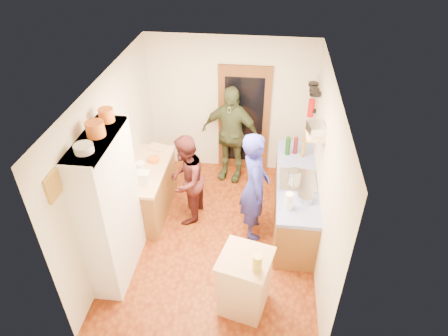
% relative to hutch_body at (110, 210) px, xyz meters
% --- Properties ---
extents(floor, '(3.00, 4.00, 0.02)m').
position_rel_hutch_body_xyz_m(floor, '(1.30, 0.80, -1.11)').
color(floor, brown).
rests_on(floor, ground).
extents(ceiling, '(3.00, 4.00, 0.02)m').
position_rel_hutch_body_xyz_m(ceiling, '(1.30, 0.80, 1.51)').
color(ceiling, silver).
rests_on(ceiling, ground).
extents(wall_back, '(3.00, 0.02, 2.60)m').
position_rel_hutch_body_xyz_m(wall_back, '(1.30, 2.81, 0.20)').
color(wall_back, beige).
rests_on(wall_back, ground).
extents(wall_front, '(3.00, 0.02, 2.60)m').
position_rel_hutch_body_xyz_m(wall_front, '(1.30, -1.21, 0.20)').
color(wall_front, beige).
rests_on(wall_front, ground).
extents(wall_left, '(0.02, 4.00, 2.60)m').
position_rel_hutch_body_xyz_m(wall_left, '(-0.21, 0.80, 0.20)').
color(wall_left, beige).
rests_on(wall_left, ground).
extents(wall_right, '(0.02, 4.00, 2.60)m').
position_rel_hutch_body_xyz_m(wall_right, '(2.81, 0.80, 0.20)').
color(wall_right, beige).
rests_on(wall_right, ground).
extents(door_frame, '(0.95, 0.06, 2.10)m').
position_rel_hutch_body_xyz_m(door_frame, '(1.55, 2.77, -0.05)').
color(door_frame, brown).
rests_on(door_frame, ground).
extents(door_glass, '(0.70, 0.02, 1.70)m').
position_rel_hutch_body_xyz_m(door_glass, '(1.55, 2.74, -0.05)').
color(door_glass, black).
rests_on(door_glass, door_frame).
extents(hutch_body, '(0.40, 1.20, 2.20)m').
position_rel_hutch_body_xyz_m(hutch_body, '(0.00, 0.00, 0.00)').
color(hutch_body, white).
rests_on(hutch_body, ground).
extents(hutch_top_shelf, '(0.40, 1.14, 0.04)m').
position_rel_hutch_body_xyz_m(hutch_top_shelf, '(0.00, 0.00, 1.08)').
color(hutch_top_shelf, white).
rests_on(hutch_top_shelf, hutch_body).
extents(plate_stack, '(0.22, 0.22, 0.09)m').
position_rel_hutch_body_xyz_m(plate_stack, '(0.00, -0.30, 1.14)').
color(plate_stack, white).
rests_on(plate_stack, hutch_top_shelf).
extents(orange_pot_a, '(0.22, 0.22, 0.18)m').
position_rel_hutch_body_xyz_m(orange_pot_a, '(0.00, 0.05, 1.19)').
color(orange_pot_a, orange).
rests_on(orange_pot_a, hutch_top_shelf).
extents(orange_pot_b, '(0.19, 0.19, 0.17)m').
position_rel_hutch_body_xyz_m(orange_pot_b, '(0.00, 0.41, 1.18)').
color(orange_pot_b, orange).
rests_on(orange_pot_b, hutch_top_shelf).
extents(left_counter_base, '(0.60, 1.40, 0.85)m').
position_rel_hutch_body_xyz_m(left_counter_base, '(0.10, 1.25, -0.68)').
color(left_counter_base, brown).
rests_on(left_counter_base, ground).
extents(left_counter_top, '(0.64, 1.44, 0.05)m').
position_rel_hutch_body_xyz_m(left_counter_top, '(0.10, 1.25, -0.23)').
color(left_counter_top, '#DAAF7B').
rests_on(left_counter_top, left_counter_base).
extents(toaster, '(0.26, 0.18, 0.19)m').
position_rel_hutch_body_xyz_m(toaster, '(0.15, 0.88, -0.11)').
color(toaster, white).
rests_on(toaster, left_counter_top).
extents(kettle, '(0.18, 0.18, 0.16)m').
position_rel_hutch_body_xyz_m(kettle, '(0.05, 1.16, -0.12)').
color(kettle, white).
rests_on(kettle, left_counter_top).
extents(orange_bowl, '(0.22, 0.22, 0.08)m').
position_rel_hutch_body_xyz_m(orange_bowl, '(0.18, 1.45, -0.16)').
color(orange_bowl, orange).
rests_on(orange_bowl, left_counter_top).
extents(chopping_board, '(0.35, 0.30, 0.02)m').
position_rel_hutch_body_xyz_m(chopping_board, '(0.12, 1.87, -0.19)').
color(chopping_board, '#DAAF7B').
rests_on(chopping_board, left_counter_top).
extents(right_counter_base, '(0.60, 2.20, 0.84)m').
position_rel_hutch_body_xyz_m(right_counter_base, '(2.50, 1.30, -0.68)').
color(right_counter_base, brown).
rests_on(right_counter_base, ground).
extents(right_counter_top, '(0.62, 2.22, 0.06)m').
position_rel_hutch_body_xyz_m(right_counter_top, '(2.50, 1.30, -0.23)').
color(right_counter_top, '#1F2CB6').
rests_on(right_counter_top, right_counter_base).
extents(hob, '(0.55, 0.58, 0.04)m').
position_rel_hutch_body_xyz_m(hob, '(2.50, 1.19, -0.18)').
color(hob, silver).
rests_on(hob, right_counter_top).
extents(pot_on_hob, '(0.19, 0.19, 0.13)m').
position_rel_hutch_body_xyz_m(pot_on_hob, '(2.45, 1.24, -0.10)').
color(pot_on_hob, silver).
rests_on(pot_on_hob, hob).
extents(bottle_a, '(0.10, 0.10, 0.32)m').
position_rel_hutch_body_xyz_m(bottle_a, '(2.35, 1.94, -0.04)').
color(bottle_a, '#143F14').
rests_on(bottle_a, right_counter_top).
extents(bottle_b, '(0.09, 0.09, 0.30)m').
position_rel_hutch_body_xyz_m(bottle_b, '(2.48, 1.99, -0.05)').
color(bottle_b, '#591419').
rests_on(bottle_b, right_counter_top).
extents(bottle_c, '(0.08, 0.08, 0.29)m').
position_rel_hutch_body_xyz_m(bottle_c, '(2.61, 1.91, -0.05)').
color(bottle_c, olive).
rests_on(bottle_c, right_counter_top).
extents(paper_towel, '(0.13, 0.13, 0.26)m').
position_rel_hutch_body_xyz_m(paper_towel, '(2.35, 0.54, -0.07)').
color(paper_towel, white).
rests_on(paper_towel, right_counter_top).
extents(mixing_bowl, '(0.30, 0.30, 0.09)m').
position_rel_hutch_body_xyz_m(mixing_bowl, '(2.60, 0.75, -0.15)').
color(mixing_bowl, silver).
rests_on(mixing_bowl, right_counter_top).
extents(island_base, '(0.67, 0.67, 0.86)m').
position_rel_hutch_body_xyz_m(island_base, '(1.83, -0.46, -0.67)').
color(island_base, '#DAAF7B').
rests_on(island_base, ground).
extents(island_top, '(0.75, 0.75, 0.05)m').
position_rel_hutch_body_xyz_m(island_top, '(1.83, -0.46, -0.22)').
color(island_top, '#DAAF7B').
rests_on(island_top, island_base).
extents(cutting_board, '(0.41, 0.36, 0.02)m').
position_rel_hutch_body_xyz_m(cutting_board, '(1.79, -0.40, -0.21)').
color(cutting_board, white).
rests_on(cutting_board, island_top).
extents(oil_jar, '(0.14, 0.14, 0.23)m').
position_rel_hutch_body_xyz_m(oil_jar, '(1.97, -0.62, -0.08)').
color(oil_jar, '#AD9E2D').
rests_on(oil_jar, island_top).
extents(pan_rail, '(0.02, 0.65, 0.02)m').
position_rel_hutch_body_xyz_m(pan_rail, '(2.76, 2.33, 0.95)').
color(pan_rail, silver).
rests_on(pan_rail, wall_right).
extents(pan_hang_a, '(0.18, 0.18, 0.05)m').
position_rel_hutch_body_xyz_m(pan_hang_a, '(2.70, 2.15, 0.82)').
color(pan_hang_a, black).
rests_on(pan_hang_a, pan_rail).
extents(pan_hang_b, '(0.16, 0.16, 0.05)m').
position_rel_hutch_body_xyz_m(pan_hang_b, '(2.70, 2.35, 0.80)').
color(pan_hang_b, black).
rests_on(pan_hang_b, pan_rail).
extents(pan_hang_c, '(0.17, 0.17, 0.05)m').
position_rel_hutch_body_xyz_m(pan_hang_c, '(2.70, 2.55, 0.81)').
color(pan_hang_c, black).
rests_on(pan_hang_c, pan_rail).
extents(wall_shelf, '(0.26, 0.42, 0.03)m').
position_rel_hutch_body_xyz_m(wall_shelf, '(2.67, 1.25, 0.60)').
color(wall_shelf, '#DAAF7B').
rests_on(wall_shelf, wall_right).
extents(radio, '(0.27, 0.34, 0.15)m').
position_rel_hutch_body_xyz_m(radio, '(2.67, 1.25, 0.69)').
color(radio, silver).
rests_on(radio, wall_shelf).
extents(ext_bracket, '(0.06, 0.10, 0.04)m').
position_rel_hutch_body_xyz_m(ext_bracket, '(2.77, 2.50, 0.35)').
color(ext_bracket, black).
rests_on(ext_bracket, wall_right).
extents(fire_extinguisher, '(0.11, 0.11, 0.32)m').
position_rel_hutch_body_xyz_m(fire_extinguisher, '(2.71, 2.50, 0.40)').
color(fire_extinguisher, red).
rests_on(fire_extinguisher, wall_right).
extents(picture_frame, '(0.03, 0.25, 0.30)m').
position_rel_hutch_body_xyz_m(picture_frame, '(-0.18, -0.75, 0.95)').
color(picture_frame, gold).
rests_on(picture_frame, wall_left).
extents(person_hob, '(0.53, 0.72, 1.81)m').
position_rel_hutch_body_xyz_m(person_hob, '(1.89, 0.95, -0.19)').
color(person_hob, '#292D9B').
rests_on(person_hob, ground).
extents(person_left, '(0.67, 0.81, 1.55)m').
position_rel_hutch_body_xyz_m(person_left, '(0.80, 1.20, -0.32)').
color(person_left, '#431919').
rests_on(person_left, ground).
extents(person_back, '(1.16, 0.69, 1.85)m').
position_rel_hutch_body_xyz_m(person_back, '(1.35, 2.42, -0.17)').
color(person_back, '#374125').
rests_on(person_back, ground).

